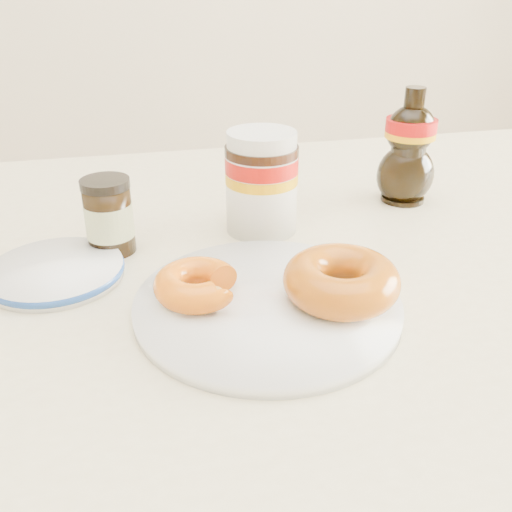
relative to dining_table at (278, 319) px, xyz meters
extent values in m
cube|color=beige|center=(0.00, 0.00, 0.06)|extent=(1.40, 0.90, 0.04)
cylinder|color=#C6B28C|center=(0.62, 0.37, -0.31)|extent=(0.06, 0.06, 0.71)
cylinder|color=white|center=(-0.04, -0.10, 0.09)|extent=(0.26, 0.26, 0.01)
torus|color=white|center=(-0.04, -0.10, 0.09)|extent=(0.26, 0.26, 0.01)
torus|color=#E04C0C|center=(-0.11, -0.09, 0.11)|extent=(0.10, 0.10, 0.03)
torus|color=#B04B0B|center=(0.03, -0.12, 0.12)|extent=(0.15, 0.15, 0.04)
cylinder|color=white|center=(0.00, 0.09, 0.14)|extent=(0.09, 0.09, 0.11)
cylinder|color=#870904|center=(0.00, 0.09, 0.17)|extent=(0.09, 0.09, 0.02)
cylinder|color=#D89905|center=(0.00, 0.09, 0.15)|extent=(0.09, 0.09, 0.01)
cylinder|color=black|center=(0.00, 0.09, 0.19)|extent=(0.09, 0.09, 0.01)
cylinder|color=white|center=(0.00, 0.09, 0.20)|extent=(0.08, 0.08, 0.02)
cylinder|color=black|center=(-0.19, 0.06, 0.12)|extent=(0.05, 0.05, 0.08)
cylinder|color=beige|center=(-0.19, 0.06, 0.12)|extent=(0.06, 0.06, 0.04)
cylinder|color=black|center=(-0.19, 0.06, 0.17)|extent=(0.06, 0.06, 0.01)
cylinder|color=white|center=(-0.25, 0.01, 0.09)|extent=(0.14, 0.14, 0.01)
torus|color=navy|center=(-0.25, 0.01, 0.09)|extent=(0.15, 0.15, 0.01)
camera|label=1|loc=(-0.16, -0.56, 0.39)|focal=40.00mm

